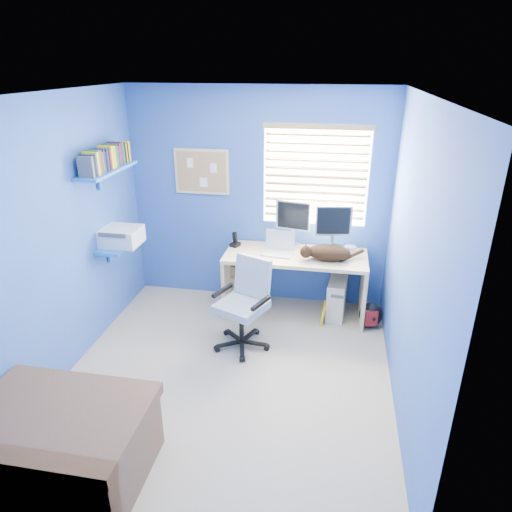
% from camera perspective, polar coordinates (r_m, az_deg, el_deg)
% --- Properties ---
extents(floor, '(3.00, 3.20, 0.00)m').
position_cam_1_polar(floor, '(4.45, -3.49, -14.50)').
color(floor, '#B3A690').
rests_on(floor, ground).
extents(ceiling, '(3.00, 3.20, 0.00)m').
position_cam_1_polar(ceiling, '(3.53, -4.52, 19.56)').
color(ceiling, white).
rests_on(ceiling, wall_back).
extents(wall_back, '(3.00, 0.01, 2.50)m').
position_cam_1_polar(wall_back, '(5.30, 0.22, 7.10)').
color(wall_back, '#394CB3').
rests_on(wall_back, ground).
extents(wall_front, '(3.00, 0.01, 2.50)m').
position_cam_1_polar(wall_front, '(2.50, -12.98, -13.62)').
color(wall_front, '#394CB3').
rests_on(wall_front, ground).
extents(wall_left, '(0.01, 3.20, 2.50)m').
position_cam_1_polar(wall_left, '(4.41, -23.22, 1.79)').
color(wall_left, '#394CB3').
rests_on(wall_left, ground).
extents(wall_right, '(0.01, 3.20, 2.50)m').
position_cam_1_polar(wall_right, '(3.77, 18.80, -1.08)').
color(wall_right, '#394CB3').
rests_on(wall_right, ground).
extents(desk, '(1.57, 0.65, 0.74)m').
position_cam_1_polar(desk, '(5.24, 4.85, -3.52)').
color(desk, '#D1B380').
rests_on(desk, floor).
extents(laptop, '(0.35, 0.29, 0.22)m').
position_cam_1_polar(laptop, '(5.05, 2.75, 1.43)').
color(laptop, silver).
rests_on(laptop, desk).
extents(monitor_left, '(0.42, 0.20, 0.54)m').
position_cam_1_polar(monitor_left, '(5.24, 4.64, 4.09)').
color(monitor_left, silver).
rests_on(monitor_left, desk).
extents(monitor_right, '(0.41, 0.18, 0.54)m').
position_cam_1_polar(monitor_right, '(5.13, 9.61, 3.39)').
color(monitor_right, silver).
rests_on(monitor_right, desk).
extents(phone, '(0.12, 0.13, 0.17)m').
position_cam_1_polar(phone, '(5.27, -2.63, 2.11)').
color(phone, black).
rests_on(phone, desk).
extents(mug, '(0.10, 0.09, 0.10)m').
position_cam_1_polar(mug, '(5.14, 9.87, 0.80)').
color(mug, '#215C33').
rests_on(mug, desk).
extents(cd_spindle, '(0.13, 0.13, 0.07)m').
position_cam_1_polar(cd_spindle, '(5.22, 11.70, 0.84)').
color(cd_spindle, silver).
rests_on(cd_spindle, desk).
extents(cat, '(0.51, 0.34, 0.17)m').
position_cam_1_polar(cat, '(4.96, 9.07, 0.42)').
color(cat, black).
rests_on(cat, desk).
extents(tower_pc, '(0.23, 0.46, 0.45)m').
position_cam_1_polar(tower_pc, '(5.32, 10.06, -5.14)').
color(tower_pc, beige).
rests_on(tower_pc, floor).
extents(drawer_boxes, '(0.35, 0.28, 0.54)m').
position_cam_1_polar(drawer_boxes, '(5.46, -1.08, -3.44)').
color(drawer_boxes, tan).
rests_on(drawer_boxes, floor).
extents(yellow_book, '(0.03, 0.17, 0.24)m').
position_cam_1_polar(yellow_book, '(5.20, 8.39, -7.09)').
color(yellow_book, yellow).
rests_on(yellow_book, floor).
extents(backpack, '(0.29, 0.24, 0.30)m').
position_cam_1_polar(backpack, '(5.21, 14.13, -7.14)').
color(backpack, black).
rests_on(backpack, floor).
extents(bed_corner, '(1.15, 0.82, 0.55)m').
position_cam_1_polar(bed_corner, '(3.67, -23.19, -20.83)').
color(bed_corner, brown).
rests_on(bed_corner, floor).
extents(office_chair, '(0.70, 0.70, 0.92)m').
position_cam_1_polar(office_chair, '(4.67, -1.49, -7.37)').
color(office_chair, black).
rests_on(office_chair, floor).
extents(window_blinds, '(1.15, 0.05, 1.10)m').
position_cam_1_polar(window_blinds, '(5.12, 7.45, 9.81)').
color(window_blinds, white).
rests_on(window_blinds, ground).
extents(corkboard, '(0.64, 0.02, 0.52)m').
position_cam_1_polar(corkboard, '(5.35, -6.80, 10.42)').
color(corkboard, '#D1B380').
rests_on(corkboard, ground).
extents(wall_shelves, '(0.42, 0.90, 1.05)m').
position_cam_1_polar(wall_shelves, '(4.90, -17.50, 6.90)').
color(wall_shelves, blue).
rests_on(wall_shelves, ground).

